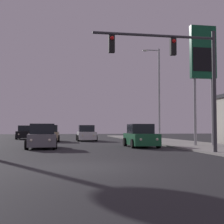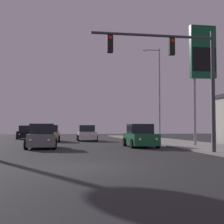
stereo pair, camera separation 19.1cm
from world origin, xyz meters
The scene contains 10 objects.
ground_plane centered at (0.00, 0.00, 0.00)m, with size 120.00×120.00×0.00m, color #28282B.
sidewalk_right centered at (9.50, 10.00, 0.06)m, with size 5.00×60.00×0.12m.
car_grey centered at (-2.02, 10.79, 0.76)m, with size 2.04×4.34×1.68m.
car_black centered at (-4.99, 28.70, 0.76)m, with size 2.04×4.32×1.68m.
car_tan centered at (-1.84, 21.42, 0.76)m, with size 2.04×4.33×1.68m.
car_green centered at (5.01, 10.95, 0.76)m, with size 2.04×4.32×1.68m.
car_white centered at (1.99, 22.26, 0.76)m, with size 2.04×4.32×1.68m.
traffic_light_mast centered at (5.45, 4.25, 4.69)m, with size 6.67×0.36×6.50m.
street_lamp centered at (8.57, 17.79, 5.12)m, with size 1.74×0.24×9.00m.
gas_station_sign centered at (9.81, 10.62, 6.62)m, with size 2.00×0.42×9.00m.
Camera 2 is at (-0.67, -11.23, 1.41)m, focal length 50.00 mm.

